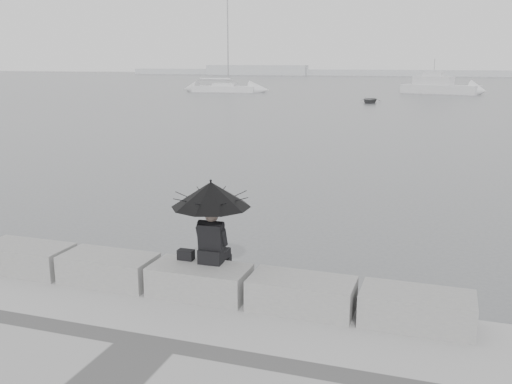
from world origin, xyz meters
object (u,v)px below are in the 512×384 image
(sailboat_left, at_px, (225,88))
(dinghy, at_px, (370,100))
(seated_person, at_px, (211,202))
(motor_cruiser, at_px, (440,87))

(sailboat_left, height_order, dinghy, sailboat_left)
(sailboat_left, distance_m, dinghy, 25.51)
(seated_person, xyz_separation_m, sailboat_left, (-25.46, 64.81, -1.51))
(motor_cruiser, xyz_separation_m, dinghy, (-6.45, -19.37, -0.63))
(motor_cruiser, bearing_deg, dinghy, -90.09)
(seated_person, xyz_separation_m, dinghy, (-4.09, 50.87, -1.76))
(motor_cruiser, bearing_deg, sailboat_left, -150.63)
(seated_person, height_order, dinghy, seated_person)
(motor_cruiser, bearing_deg, seated_person, -73.60)
(seated_person, xyz_separation_m, motor_cruiser, (2.35, 70.24, -1.13))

